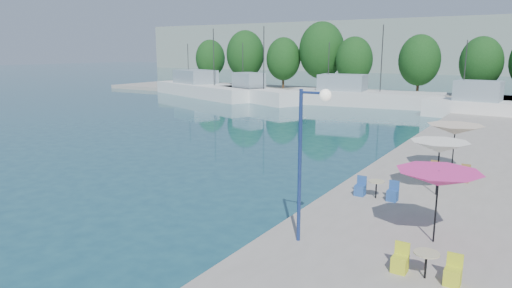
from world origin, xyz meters
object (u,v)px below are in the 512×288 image
Objects in this scene: trawler_02 at (256,94)px; street_lamp at (310,138)px; umbrella_cream at (455,130)px; umbrella_white at (440,147)px; trawler_01 at (205,89)px; trawler_04 at (496,109)px; umbrella_pink at (438,178)px; trawler_03 at (360,97)px.

street_lamp is at bearing -33.51° from trawler_02.
umbrella_white is at bearing -89.19° from umbrella_cream.
trawler_01 is 39.64m from trawler_04.
umbrella_white is at bearing 68.36° from street_lamp.
street_lamp reaches higher than umbrella_pink.
umbrella_cream is at bearing 95.94° from umbrella_pink.
trawler_04 is 5.86× the size of umbrella_white.
trawler_02 is at bearing 132.54° from umbrella_white.
trawler_01 is at bearing 178.82° from trawler_04.
trawler_01 is 49.56m from umbrella_cream.
street_lamp is at bearing -147.50° from umbrella_pink.
umbrella_pink is (30.02, -37.00, 1.69)m from trawler_02.
trawler_01 and trawler_03 have the same top height.
trawler_01 is at bearing 175.05° from trawler_03.
umbrella_cream is at bearing -70.25° from trawler_03.
street_lamp is (-2.57, -7.54, 1.36)m from umbrella_white.
trawler_04 is 5.33× the size of umbrella_pink.
trawler_02 is 0.99× the size of trawler_04.
trawler_02 reaches higher than umbrella_pink.
umbrella_white is at bearing -85.44° from trawler_04.
trawler_04 is 2.87× the size of street_lamp.
umbrella_white is at bearing -19.38° from trawler_01.
trawler_02 is 47.45m from street_lamp.
umbrella_pink is at bearing -74.81° from trawler_03.
trawler_02 is 5.77× the size of umbrella_white.
street_lamp is at bearing -101.97° from umbrella_cream.
street_lamp is (26.51, -39.23, 3.02)m from trawler_02.
trawler_04 is 30.39m from umbrella_white.
trawler_04 is at bearing 90.31° from umbrella_cream.
trawler_01 is 55.80m from street_lamp.
street_lamp is at bearing -27.00° from trawler_01.
trawler_02 is 47.67m from umbrella_pink.
trawler_01 reaches higher than umbrella_cream.
trawler_02 is (10.59, -2.34, 0.00)m from trawler_01.
umbrella_pink is at bearing 29.67° from street_lamp.
umbrella_white is at bearing -25.02° from trawler_02.
trawler_03 is 6.98× the size of umbrella_cream.
trawler_01 is at bearing 139.37° from umbrella_white.
trawler_03 is (13.36, 3.31, -0.00)m from trawler_02.
umbrella_pink is (40.61, -39.34, 1.69)m from trawler_01.
umbrella_pink is 4.36m from street_lamp.
trawler_02 is 13.76m from trawler_03.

